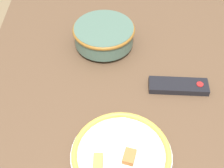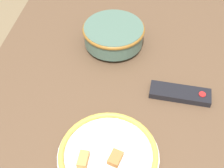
% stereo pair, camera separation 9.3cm
% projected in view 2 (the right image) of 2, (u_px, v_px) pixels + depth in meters
% --- Properties ---
extents(dining_table, '(1.57, 0.89, 0.74)m').
position_uv_depth(dining_table, '(116.00, 127.00, 0.96)').
color(dining_table, brown).
rests_on(dining_table, ground_plane).
extents(noodle_bowl, '(0.21, 0.21, 0.08)m').
position_uv_depth(noodle_bowl, '(114.00, 34.00, 1.07)').
color(noodle_bowl, '#4C6B5B').
rests_on(noodle_bowl, dining_table).
extents(food_plate, '(0.26, 0.26, 0.04)m').
position_uv_depth(food_plate, '(110.00, 155.00, 0.79)').
color(food_plate, white).
rests_on(food_plate, dining_table).
extents(tv_remote, '(0.07, 0.18, 0.02)m').
position_uv_depth(tv_remote, '(180.00, 93.00, 0.94)').
color(tv_remote, black).
rests_on(tv_remote, dining_table).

